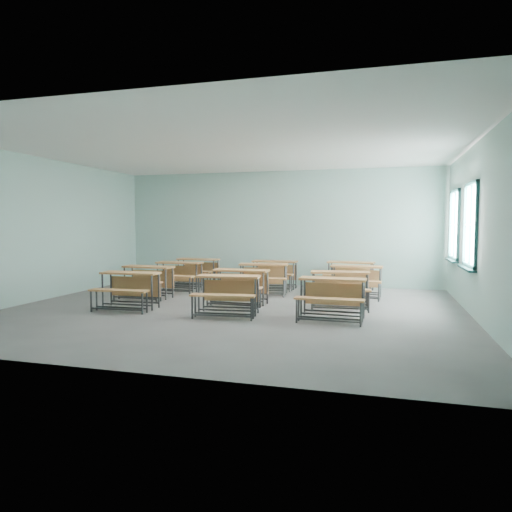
# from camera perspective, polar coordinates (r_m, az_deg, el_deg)

# --- Properties ---
(room) EXTENTS (9.04, 8.04, 3.24)m
(room) POSITION_cam_1_polar(r_m,az_deg,el_deg) (9.06, -2.43, 3.30)
(room) COLOR slate
(room) RESTS_ON ground
(desk_unit_r0c0) EXTENTS (1.22, 0.84, 0.74)m
(desk_unit_r0c0) POSITION_cam_1_polar(r_m,az_deg,el_deg) (9.54, -15.70, -3.45)
(desk_unit_r0c0) COLOR #B47641
(desk_unit_r0c0) RESTS_ON ground
(desk_unit_r0c1) EXTENTS (1.26, 0.91, 0.74)m
(desk_unit_r0c1) POSITION_cam_1_polar(r_m,az_deg,el_deg) (8.60, -3.60, -4.11)
(desk_unit_r0c1) COLOR #B47641
(desk_unit_r0c1) RESTS_ON ground
(desk_unit_r0c2) EXTENTS (1.21, 0.83, 0.74)m
(desk_unit_r0c2) POSITION_cam_1_polar(r_m,az_deg,el_deg) (8.28, 9.46, -4.47)
(desk_unit_r0c2) COLOR #B47641
(desk_unit_r0c2) RESTS_ON ground
(desk_unit_r1c0) EXTENTS (1.23, 0.86, 0.74)m
(desk_unit_r1c0) POSITION_cam_1_polar(r_m,az_deg,el_deg) (10.81, -13.60, -2.55)
(desk_unit_r1c0) COLOR #B47641
(desk_unit_r1c0) RESTS_ON ground
(desk_unit_r1c1) EXTENTS (1.21, 0.83, 0.74)m
(desk_unit_r1c1) POSITION_cam_1_polar(r_m,az_deg,el_deg) (9.70, -2.09, -3.18)
(desk_unit_r1c1) COLOR #B47641
(desk_unit_r1c1) RESTS_ON ground
(desk_unit_r1c2) EXTENTS (1.26, 0.90, 0.74)m
(desk_unit_r1c2) POSITION_cam_1_polar(r_m,az_deg,el_deg) (9.46, 10.47, -3.43)
(desk_unit_r1c2) COLOR #B47641
(desk_unit_r1c2) RESTS_ON ground
(desk_unit_r2c0) EXTENTS (1.20, 0.81, 0.74)m
(desk_unit_r2c0) POSITION_cam_1_polar(r_m,az_deg,el_deg) (11.80, -9.77, -1.95)
(desk_unit_r2c0) COLOR #B47641
(desk_unit_r2c0) RESTS_ON ground
(desk_unit_r2c1) EXTENTS (1.28, 0.94, 0.74)m
(desk_unit_r2c1) POSITION_cam_1_polar(r_m,az_deg,el_deg) (11.14, 0.89, -2.25)
(desk_unit_r2c1) COLOR #B47641
(desk_unit_r2c1) RESTS_ON ground
(desk_unit_r2c2) EXTENTS (1.22, 0.85, 0.74)m
(desk_unit_r2c2) POSITION_cam_1_polar(r_m,az_deg,el_deg) (10.85, 12.38, -2.50)
(desk_unit_r2c2) COLOR #B47641
(desk_unit_r2c2) RESTS_ON ground
(desk_unit_r3c0) EXTENTS (1.23, 0.86, 0.74)m
(desk_unit_r3c0) POSITION_cam_1_polar(r_m,az_deg,el_deg) (12.89, -7.44, -1.43)
(desk_unit_r3c0) COLOR #B47641
(desk_unit_r3c0) RESTS_ON ground
(desk_unit_r3c1) EXTENTS (1.21, 0.83, 0.74)m
(desk_unit_r3c1) POSITION_cam_1_polar(r_m,az_deg,el_deg) (12.05, 2.23, -1.77)
(desk_unit_r3c1) COLOR #B47641
(desk_unit_r3c1) RESTS_ON ground
(desk_unit_r3c2) EXTENTS (1.28, 0.95, 0.74)m
(desk_unit_r3c2) POSITION_cam_1_polar(r_m,az_deg,el_deg) (11.97, 11.66, -1.89)
(desk_unit_r3c2) COLOR #B47641
(desk_unit_r3c2) RESTS_ON ground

